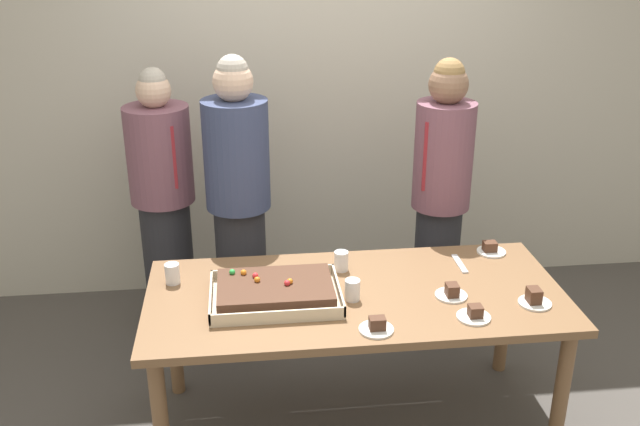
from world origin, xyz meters
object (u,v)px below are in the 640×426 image
at_px(plated_slice_near_left, 474,314).
at_px(drink_cup_far_end, 352,290).
at_px(person_green_shirt_behind, 239,204).
at_px(cake_server_utensil, 460,264).
at_px(party_table, 355,308).
at_px(plated_slice_far_right, 452,293).
at_px(plated_slice_center_front, 491,249).
at_px(person_striped_tie_right, 164,204).
at_px(drink_cup_middle, 341,261).
at_px(person_serving_front, 440,199).
at_px(plated_slice_far_left, 534,299).
at_px(sheet_cake, 275,292).
at_px(drink_cup_nearest, 172,274).
at_px(plated_slice_near_right, 377,327).

relative_size(plated_slice_near_left, drink_cup_far_end, 1.50).
bearing_deg(person_green_shirt_behind, cake_server_utensil, 51.43).
relative_size(party_table, plated_slice_far_right, 13.04).
distance_m(plated_slice_center_front, person_striped_tie_right, 1.86).
distance_m(party_table, drink_cup_middle, 0.27).
relative_size(cake_server_utensil, person_green_shirt_behind, 0.12).
bearing_deg(cake_server_utensil, person_striped_tie_right, 153.04).
bearing_deg(plated_slice_center_front, person_serving_front, 109.25).
bearing_deg(plated_slice_far_left, sheet_cake, 171.68).
xyz_separation_m(sheet_cake, plated_slice_center_front, (1.15, 0.37, -0.02)).
relative_size(sheet_cake, person_green_shirt_behind, 0.35).
xyz_separation_m(sheet_cake, drink_cup_nearest, (-0.48, 0.22, 0.01)).
bearing_deg(cake_server_utensil, person_serving_front, 85.35).
xyz_separation_m(party_table, person_green_shirt_behind, (-0.53, 0.82, 0.23)).
xyz_separation_m(drink_cup_middle, person_striped_tie_right, (-0.93, 0.77, 0.04)).
bearing_deg(plated_slice_near_left, plated_slice_far_right, 103.24).
bearing_deg(drink_cup_nearest, person_striped_tie_right, 97.50).
relative_size(party_table, plated_slice_near_right, 13.04).
xyz_separation_m(drink_cup_nearest, person_serving_front, (1.47, 0.59, 0.09)).
bearing_deg(drink_cup_middle, party_table, -81.55).
bearing_deg(sheet_cake, person_striped_tie_right, 119.58).
bearing_deg(drink_cup_middle, plated_slice_far_right, -34.68).
distance_m(plated_slice_far_left, person_green_shirt_behind, 1.67).
xyz_separation_m(party_table, plated_slice_far_right, (0.43, -0.09, 0.10)).
height_order(plated_slice_far_left, plated_slice_far_right, plated_slice_far_left).
bearing_deg(party_table, plated_slice_center_front, 24.03).
bearing_deg(party_table, person_serving_front, 51.97).
height_order(drink_cup_middle, cake_server_utensil, drink_cup_middle).
height_order(plated_slice_near_left, drink_cup_nearest, drink_cup_nearest).
bearing_deg(plated_slice_far_left, plated_slice_near_left, -163.95).
xyz_separation_m(plated_slice_near_left, cake_server_utensil, (0.09, 0.51, -0.01)).
height_order(party_table, drink_cup_middle, drink_cup_middle).
relative_size(plated_slice_near_right, drink_cup_far_end, 1.50).
relative_size(sheet_cake, person_serving_front, 0.35).
bearing_deg(drink_cup_middle, person_green_shirt_behind, 130.34).
relative_size(person_green_shirt_behind, person_striped_tie_right, 1.06).
bearing_deg(person_striped_tie_right, drink_cup_nearest, -22.09).
bearing_deg(person_green_shirt_behind, person_striped_tie_right, -123.86).
distance_m(plated_slice_near_right, plated_slice_far_left, 0.77).
height_order(sheet_cake, plated_slice_far_right, sheet_cake).
height_order(sheet_cake, person_serving_front, person_serving_front).
xyz_separation_m(sheet_cake, person_green_shirt_behind, (-0.15, 0.84, 0.10)).
distance_m(sheet_cake, plated_slice_far_left, 1.18).
bearing_deg(drink_cup_middle, plated_slice_near_left, -45.24).
height_order(plated_slice_far_left, drink_cup_nearest, drink_cup_nearest).
bearing_deg(person_serving_front, plated_slice_far_right, 39.05).
bearing_deg(person_serving_front, drink_cup_far_end, 13.62).
height_order(sheet_cake, person_green_shirt_behind, person_green_shirt_behind).
bearing_deg(plated_slice_near_right, drink_cup_nearest, 149.29).
distance_m(sheet_cake, plated_slice_center_front, 1.21).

